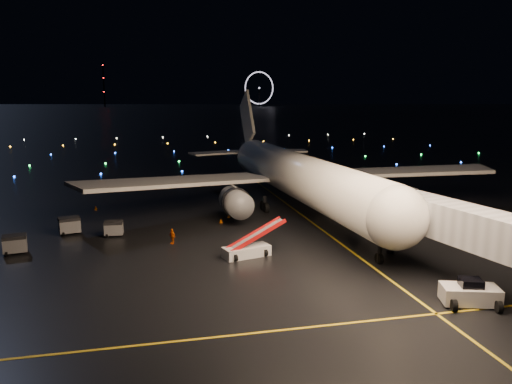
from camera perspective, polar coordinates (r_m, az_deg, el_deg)
ground at (r=339.69m, az=-11.61°, el=8.09°), size 2000.00×2000.00×0.00m
lane_centre at (r=59.68m, az=6.95°, el=-3.86°), size 0.25×80.00×0.02m
lane_cross at (r=33.03m, az=-6.95°, el=-16.38°), size 60.00×0.25×0.02m
airliner at (r=68.09m, az=3.90°, el=4.94°), size 59.81×57.10×16.20m
pushback_tug at (r=40.64m, az=23.28°, el=-10.39°), size 4.51×3.25×1.93m
belt_loader at (r=47.75m, az=-1.10°, el=-5.54°), size 6.86×3.50×3.21m
crew_c at (r=52.71m, az=-9.56°, el=-5.01°), size 0.87×1.01×1.62m
safety_cone_0 at (r=58.97m, az=1.32°, el=-3.74°), size 0.44×0.44×0.45m
safety_cone_1 at (r=63.29m, az=-3.11°, el=-2.70°), size 0.54×0.54×0.54m
safety_cone_2 at (r=60.75m, az=-4.02°, el=-3.30°), size 0.50×0.50×0.51m
safety_cone_3 at (r=70.96m, az=-17.85°, el=-1.73°), size 0.57×0.57×0.53m
ferris_wheel at (r=779.87m, az=0.37°, el=11.66°), size 49.33×16.80×52.00m
radio_mast at (r=781.20m, az=-17.00°, el=11.63°), size 1.80×1.80×64.00m
taxiway_lights at (r=146.24m, az=-9.75°, el=4.85°), size 164.00×92.00×0.36m
baggage_cart_0 at (r=59.42m, az=-20.55°, el=-3.62°), size 2.55×2.09×1.88m
baggage_cart_1 at (r=57.04m, az=-15.94°, el=-4.04°), size 2.03×1.48×1.66m
baggage_cart_2 at (r=54.22m, az=-25.85°, el=-5.40°), size 2.40×1.88×1.84m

